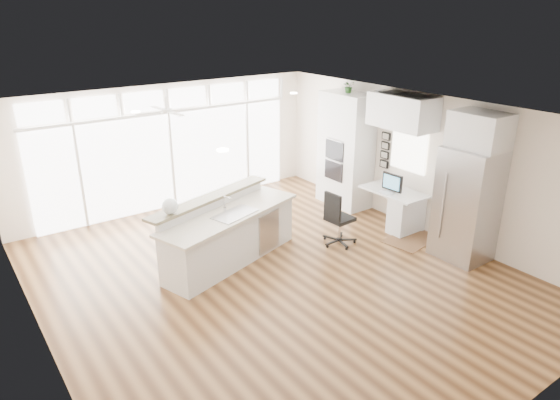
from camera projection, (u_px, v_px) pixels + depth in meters
floor at (275, 277)px, 8.31m from camera, size 7.00×8.00×0.02m
ceiling at (275, 115)px, 7.33m from camera, size 7.00×8.00×0.02m
wall_back at (169, 147)px, 10.84m from camera, size 7.00×0.04×2.70m
wall_front at (515, 324)px, 4.79m from camera, size 7.00×0.04×2.70m
wall_left at (34, 264)px, 5.91m from camera, size 0.04×8.00×2.70m
wall_right at (421, 163)px, 9.72m from camera, size 0.04×8.00×2.70m
glass_wall at (171, 160)px, 10.91m from camera, size 5.80×0.06×2.08m
transom_row at (166, 99)px, 10.42m from camera, size 5.90×0.06×0.40m
desk_window at (409, 150)px, 9.86m from camera, size 0.04×0.85×0.85m
ceiling_fan at (166, 105)px, 9.25m from camera, size 1.16×1.16×0.32m
recessed_lights at (267, 115)px, 7.49m from camera, size 3.40×3.00×0.02m
oven_cabinet at (346, 150)px, 10.94m from camera, size 0.64×1.20×2.50m
desk_nook at (393, 208)px, 10.10m from camera, size 0.72×1.30×0.76m
upper_cabinets at (403, 111)px, 9.41m from camera, size 0.64×1.30×0.64m
refrigerator at (467, 204)px, 8.62m from camera, size 0.76×0.90×2.00m
fridge_cabinet at (480, 130)px, 8.18m from camera, size 0.64×0.90×0.60m
framed_photos at (385, 150)px, 10.38m from camera, size 0.06×0.22×0.80m
kitchen_island at (231, 232)px, 8.62m from camera, size 3.00×1.85×1.12m
rug at (410, 240)px, 9.60m from camera, size 1.08×0.85×0.01m
office_chair at (340, 218)px, 9.27m from camera, size 0.57×0.53×1.04m
fishbowl at (170, 206)px, 7.88m from camera, size 0.31×0.31×0.26m
monitor at (392, 182)px, 9.85m from camera, size 0.11×0.47×0.39m
keyboard at (386, 193)px, 9.83m from camera, size 0.16×0.31×0.01m
potted_plant at (349, 88)px, 10.45m from camera, size 0.27×0.30×0.22m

